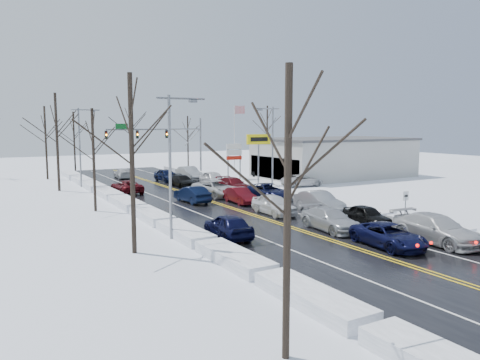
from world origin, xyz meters
TOP-DOWN VIEW (x-y plane):
  - ground at (0.00, 0.00)m, footprint 160.00×160.00m
  - road_surface at (0.00, 2.00)m, footprint 14.00×84.00m
  - snow_bank_left at (-7.60, 2.00)m, footprint 1.70×72.00m
  - snow_bank_right at (7.60, 2.00)m, footprint 1.70×72.00m
  - traffic_signal_mast at (3.45, 27.99)m, footprint 13.28×0.39m
  - tires_plus_sign at (10.50, 15.99)m, footprint 3.20×0.34m
  - used_vehicles_sign at (10.50, 22.00)m, footprint 2.20×0.22m
  - speed_limit_sign at (8.20, -8.00)m, footprint 0.55×0.09m
  - flagpole at (15.17, 30.00)m, footprint 1.87×1.20m
  - dealership_building at (23.98, 18.00)m, footprint 20.40×12.40m
  - streetlight_ne at (8.30, 10.00)m, footprint 3.20×0.25m
  - streetlight_sw at (-8.30, -4.00)m, footprint 3.20×0.25m
  - streetlight_nw at (-8.30, 24.00)m, footprint 3.20×0.25m
  - tree_left_a at (-11.00, -20.00)m, footprint 3.60×3.60m
  - tree_left_b at (-11.50, -6.00)m, footprint 4.00×4.00m
  - tree_left_c at (-10.50, 8.00)m, footprint 3.40×3.40m
  - tree_left_d at (-11.20, 22.00)m, footprint 4.20×4.20m
  - tree_left_e at (-10.80, 34.00)m, footprint 3.80×3.80m
  - tree_far_b at (-6.00, 41.00)m, footprint 3.60×3.60m
  - tree_far_c at (2.00, 39.00)m, footprint 4.40×4.40m
  - tree_far_d at (12.00, 40.50)m, footprint 3.40×3.40m
  - tree_far_e at (28.00, 41.00)m, footprint 4.20×4.20m
  - queued_car_2 at (1.88, -12.26)m, footprint 2.81×5.24m
  - queued_car_3 at (1.83, -7.10)m, footprint 2.47×5.30m
  - queued_car_4 at (1.60, -0.58)m, footprint 2.06×4.79m
  - queued_car_5 at (1.86, 5.37)m, footprint 1.70×4.41m
  - queued_car_6 at (1.77, 10.03)m, footprint 3.47×6.15m
  - queued_car_7 at (1.66, 18.31)m, footprint 2.06×4.72m
  - queued_car_8 at (1.91, 24.05)m, footprint 2.18×4.73m
  - queued_car_11 at (5.19, -12.99)m, footprint 2.79×6.08m
  - queued_car_12 at (5.21, -7.16)m, footprint 2.08×4.29m
  - queued_car_13 at (5.44, -1.55)m, footprint 2.14×5.27m
  - queued_car_14 at (5.38, 5.97)m, footprint 2.96×5.67m
  - queued_car_15 at (5.12, 12.46)m, footprint 2.18×5.07m
  - queued_car_16 at (5.15, 17.40)m, footprint 2.33×5.11m
  - queued_car_17 at (5.11, 24.35)m, footprint 1.82×5.19m
  - oncoming_car_0 at (-1.73, 8.00)m, footprint 1.96×4.71m
  - oncoming_car_1 at (-5.33, 16.71)m, footprint 2.50×5.07m
  - oncoming_car_2 at (-1.90, 30.11)m, footprint 2.29×4.82m
  - oncoming_car_3 at (-5.23, -5.50)m, footprint 2.14×4.72m
  - parked_car_0 at (13.99, 11.93)m, footprint 5.13×2.73m
  - parked_car_1 at (17.03, 16.79)m, footprint 2.79×5.65m
  - parked_car_2 at (15.05, 21.26)m, footprint 2.33×5.05m

SIDE VIEW (x-z plane):
  - ground at x=0.00m, z-range 0.00..0.00m
  - snow_bank_left at x=-7.60m, z-range -0.31..0.31m
  - snow_bank_right at x=7.60m, z-range -0.31..0.31m
  - queued_car_2 at x=1.88m, z-range -0.70..0.70m
  - queued_car_3 at x=1.83m, z-range -0.75..0.75m
  - queued_car_4 at x=1.60m, z-range -0.81..0.81m
  - queued_car_5 at x=1.86m, z-range -0.72..0.72m
  - queued_car_6 at x=1.77m, z-range -0.81..0.81m
  - queued_car_7 at x=1.66m, z-range -0.68..0.68m
  - queued_car_8 at x=1.91m, z-range -0.79..0.79m
  - queued_car_11 at x=5.19m, z-range -0.86..0.86m
  - queued_car_12 at x=5.21m, z-range -0.71..0.71m
  - queued_car_13 at x=5.44m, z-range -0.85..0.85m
  - queued_car_14 at x=5.38m, z-range -0.76..0.76m
  - queued_car_15 at x=5.12m, z-range -0.73..0.73m
  - queued_car_16 at x=5.15m, z-range -0.85..0.85m
  - queued_car_17 at x=5.11m, z-range -0.85..0.85m
  - oncoming_car_0 at x=-1.73m, z-range -0.76..0.76m
  - oncoming_car_1 at x=-5.33m, z-range -0.69..0.69m
  - oncoming_car_2 at x=-1.90m, z-range -0.68..0.68m
  - oncoming_car_3 at x=-5.23m, z-range -0.78..0.78m
  - parked_car_0 at x=13.99m, z-range -0.69..0.69m
  - parked_car_1 at x=17.03m, z-range -0.79..0.79m
  - parked_car_2 at x=15.05m, z-range -0.84..0.84m
  - road_surface at x=0.00m, z-range 0.00..0.01m
  - speed_limit_sign at x=8.20m, z-range 0.46..2.81m
  - dealership_building at x=23.98m, z-range 0.01..5.31m
  - used_vehicles_sign at x=10.50m, z-range 0.99..5.64m
  - tires_plus_sign at x=10.50m, z-range 1.99..7.99m
  - streetlight_ne at x=8.30m, z-range 0.81..9.81m
  - streetlight_sw at x=-8.30m, z-range 0.81..9.81m
  - streetlight_nw at x=-8.30m, z-range 0.81..9.81m
  - traffic_signal_mast at x=3.45m, z-range 1.48..9.48m
  - flagpole at x=15.17m, z-range 0.93..10.93m
  - tree_left_c at x=-10.50m, z-range 1.69..10.19m
  - tree_far_d at x=12.00m, z-range 1.69..10.19m
  - tree_left_a at x=-11.00m, z-range 1.79..10.79m
  - tree_far_b at x=-6.00m, z-range 1.79..10.79m
  - tree_left_e at x=-10.80m, z-range 1.89..11.39m
  - tree_left_b at x=-11.50m, z-range 1.99..11.99m
  - tree_left_d at x=-11.20m, z-range 2.08..12.58m
  - tree_far_e at x=28.00m, z-range 2.08..12.58m
  - tree_far_c at x=2.00m, z-range 2.18..13.18m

